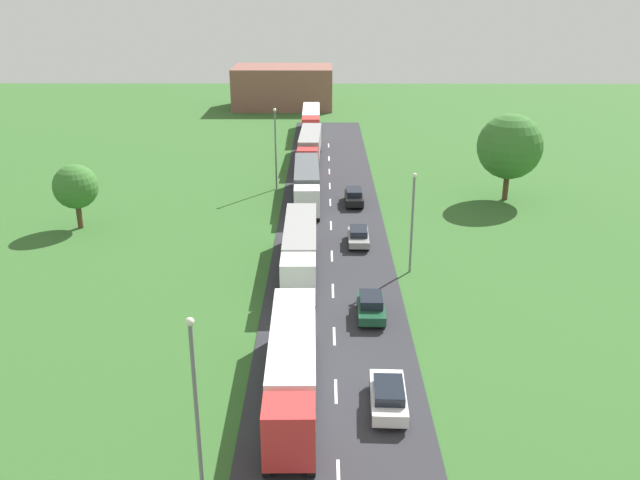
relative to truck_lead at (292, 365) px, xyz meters
The scene contains 17 objects.
road 8.30m from the truck_lead, 72.88° to the left, with size 10.00×140.00×0.06m, color #2B2B30.
lane_marking_centre 4.52m from the truck_lead, 54.14° to the left, with size 0.16×118.85×0.01m.
truck_lead is the anchor object (origin of this frame).
truck_second 17.13m from the truck_lead, 90.51° to the left, with size 2.61×13.91×3.44m.
truck_third 35.62m from the truck_lead, 90.11° to the left, with size 2.82×13.88×3.48m.
truck_fourth 52.12m from the truck_lead, 90.06° to the left, with size 2.81×14.51×3.53m.
truck_fifth 68.46m from the truck_lead, 90.15° to the left, with size 2.59×14.35×3.63m.
car_second 5.38m from the truck_lead, 12.03° to the right, with size 2.01×4.49×1.52m.
car_third 10.75m from the truck_lead, 62.75° to the left, with size 1.88×4.04×1.53m.
car_fourth 23.69m from the truck_lead, 78.54° to the left, with size 1.82×4.10×1.41m.
car_fifth 34.92m from the truck_lead, 82.12° to the left, with size 1.82×4.51×1.53m.
lamppost_lead 9.40m from the truck_lead, 113.46° to the right, with size 0.36×0.36×9.15m.
lamppost_second 19.43m from the truck_lead, 63.96° to the left, with size 0.36×0.36×8.03m.
lamppost_third 40.32m from the truck_lead, 95.02° to the left, with size 0.36×0.36×8.89m.
tree_oak 34.47m from the truck_lead, 127.34° to the left, with size 4.06×4.06×6.02m.
tree_birch 42.03m from the truck_lead, 60.37° to the left, with size 6.66×6.66×8.98m.
distant_building 92.44m from the truck_lead, 93.50° to the left, with size 17.60×11.80×7.27m, color brown.
Camera 1 is at (-0.72, -14.81, 21.34)m, focal length 38.00 mm.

